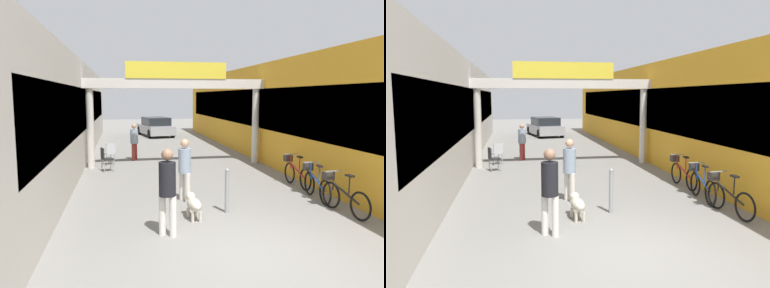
% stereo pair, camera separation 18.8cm
% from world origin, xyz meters
% --- Properties ---
extents(ground_plane, '(80.00, 80.00, 0.00)m').
position_xyz_m(ground_plane, '(0.00, 0.00, 0.00)').
color(ground_plane, gray).
extents(storefront_left, '(3.00, 26.00, 4.14)m').
position_xyz_m(storefront_left, '(-5.09, 11.00, 2.07)').
color(storefront_left, beige).
rests_on(storefront_left, ground_plane).
extents(storefront_right, '(3.00, 26.00, 4.14)m').
position_xyz_m(storefront_right, '(5.09, 11.00, 2.07)').
color(storefront_right, gold).
rests_on(storefront_right, ground_plane).
extents(arcade_sign_gateway, '(7.40, 0.47, 4.12)m').
position_xyz_m(arcade_sign_gateway, '(0.00, 8.69, 2.92)').
color(arcade_sign_gateway, beige).
rests_on(arcade_sign_gateway, ground_plane).
extents(pedestrian_with_dog, '(0.47, 0.47, 1.77)m').
position_xyz_m(pedestrian_with_dog, '(-1.30, 1.05, 1.02)').
color(pedestrian_with_dog, silver).
rests_on(pedestrian_with_dog, ground_plane).
extents(pedestrian_companion, '(0.46, 0.46, 1.67)m').
position_xyz_m(pedestrian_companion, '(-0.54, 3.46, 0.96)').
color(pedestrian_companion, silver).
rests_on(pedestrian_companion, ground_plane).
extents(pedestrian_carrying_crate, '(0.46, 0.46, 1.60)m').
position_xyz_m(pedestrian_carrying_crate, '(-1.63, 10.26, 0.91)').
color(pedestrian_carrying_crate, '#99332D').
rests_on(pedestrian_carrying_crate, ground_plane).
extents(dog_on_leash, '(0.35, 0.77, 0.56)m').
position_xyz_m(dog_on_leash, '(-0.59, 2.01, 0.35)').
color(dog_on_leash, beige).
rests_on(dog_on_leash, ground_plane).
extents(bicycle_black_nearest, '(0.46, 1.69, 0.98)m').
position_xyz_m(bicycle_black_nearest, '(3.00, 1.77, 0.44)').
color(bicycle_black_nearest, black).
rests_on(bicycle_black_nearest, ground_plane).
extents(bicycle_blue_second, '(0.46, 1.69, 0.98)m').
position_xyz_m(bicycle_blue_second, '(3.00, 3.02, 0.44)').
color(bicycle_blue_second, black).
rests_on(bicycle_blue_second, ground_plane).
extents(bicycle_red_third, '(0.46, 1.69, 0.98)m').
position_xyz_m(bicycle_red_third, '(3.15, 4.51, 0.44)').
color(bicycle_red_third, black).
rests_on(bicycle_red_third, ground_plane).
extents(bollard_post_metal, '(0.10, 0.10, 1.08)m').
position_xyz_m(bollard_post_metal, '(0.29, 2.30, 0.55)').
color(bollard_post_metal, gray).
rests_on(bollard_post_metal, ground_plane).
extents(cafe_chair_black_nearer, '(0.50, 0.50, 0.89)m').
position_xyz_m(cafe_chair_black_nearer, '(-2.79, 7.94, 0.54)').
color(cafe_chair_black_nearer, gray).
rests_on(cafe_chair_black_nearer, ground_plane).
extents(cafe_chair_aluminium_farther, '(0.54, 0.54, 0.89)m').
position_xyz_m(cafe_chair_aluminium_farther, '(-2.67, 9.29, 0.54)').
color(cafe_chair_aluminium_farther, gray).
rests_on(cafe_chair_aluminium_farther, ground_plane).
extents(parked_car_silver, '(2.47, 4.26, 1.33)m').
position_xyz_m(parked_car_silver, '(0.20, 20.25, 0.64)').
color(parked_car_silver, '#99999E').
rests_on(parked_car_silver, ground_plane).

